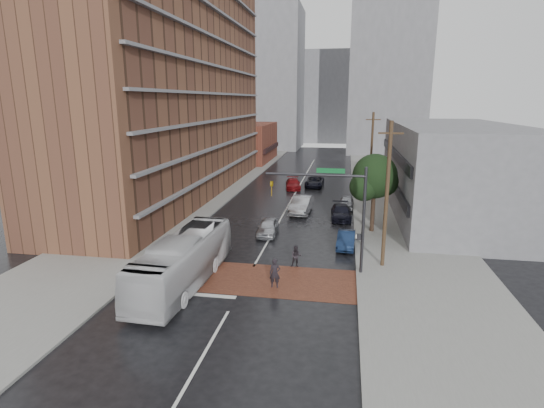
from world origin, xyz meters
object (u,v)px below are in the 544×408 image
at_px(pedestrian_a, 275,273).
at_px(car_travel_a, 268,227).
at_px(transit_bus, 184,261).
at_px(car_travel_b, 301,205).
at_px(car_parked_mid, 341,212).
at_px(car_parked_near, 346,240).
at_px(car_travel_c, 293,184).
at_px(suv_travel, 315,182).
at_px(car_parked_far, 347,202).
at_px(pedestrian_b, 296,256).

bearing_deg(pedestrian_a, car_travel_a, 97.13).
relative_size(transit_bus, car_travel_b, 2.16).
height_order(car_travel_b, car_parked_mid, car_travel_b).
height_order(transit_bus, car_parked_near, transit_bus).
distance_m(car_travel_c, suv_travel, 3.28).
bearing_deg(car_travel_c, car_parked_far, -61.98).
bearing_deg(suv_travel, transit_bus, -97.60).
xyz_separation_m(car_travel_c, car_parked_far, (6.91, -8.99, -0.02)).
bearing_deg(pedestrian_a, car_travel_c, 89.28).
height_order(car_travel_a, car_travel_c, car_travel_a).
relative_size(pedestrian_b, car_travel_a, 0.38).
xyz_separation_m(transit_bus, pedestrian_b, (6.57, 4.00, -0.79)).
bearing_deg(suv_travel, car_parked_far, -66.35).
height_order(pedestrian_a, car_parked_mid, pedestrian_a).
bearing_deg(car_travel_c, suv_travel, 26.83).
distance_m(car_travel_b, car_travel_c, 12.22).
bearing_deg(car_travel_a, pedestrian_a, -79.28).
height_order(pedestrian_b, car_parked_far, pedestrian_b).
relative_size(pedestrian_a, pedestrian_b, 1.18).
bearing_deg(car_travel_b, car_parked_mid, -16.24).
bearing_deg(car_parked_near, car_travel_b, 117.88).
distance_m(pedestrian_a, car_travel_c, 30.10).
distance_m(transit_bus, car_travel_c, 30.67).
bearing_deg(pedestrian_a, car_parked_near, 56.67).
distance_m(car_travel_a, car_travel_b, 7.99).
bearing_deg(suv_travel, car_travel_b, -88.87).
xyz_separation_m(suv_travel, car_parked_near, (4.26, -23.73, -0.04)).
relative_size(car_travel_c, suv_travel, 0.94).
relative_size(transit_bus, suv_travel, 2.34).
relative_size(pedestrian_a, car_parked_far, 0.49).
distance_m(transit_bus, car_travel_b, 19.30).
distance_m(pedestrian_b, car_parked_mid, 13.31).
height_order(car_travel_b, suv_travel, car_travel_b).
height_order(pedestrian_a, car_travel_b, pedestrian_a).
relative_size(transit_bus, car_travel_a, 2.78).
height_order(car_travel_a, car_parked_mid, car_travel_a).
distance_m(pedestrian_b, car_parked_near, 5.81).
bearing_deg(car_travel_b, car_parked_near, -60.69).
bearing_deg(car_parked_near, car_travel_c, 110.51).
bearing_deg(transit_bus, pedestrian_a, 7.10).
height_order(transit_bus, car_parked_far, transit_bus).
xyz_separation_m(pedestrian_b, car_travel_c, (-3.52, 26.50, -0.12)).
bearing_deg(suv_travel, car_travel_a, -93.90).
distance_m(pedestrian_a, suv_travel, 31.93).
bearing_deg(car_parked_mid, pedestrian_a, -105.97).
height_order(car_parked_mid, car_parked_far, car_parked_mid).
bearing_deg(pedestrian_a, transit_bus, 179.52).
height_order(car_travel_a, car_parked_far, car_travel_a).
bearing_deg(pedestrian_a, suv_travel, 84.25).
height_order(pedestrian_a, car_travel_a, pedestrian_a).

